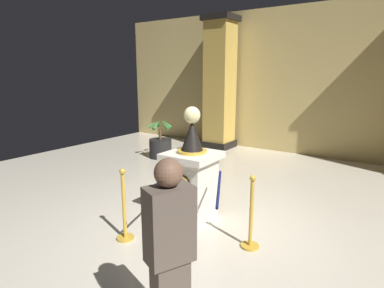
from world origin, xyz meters
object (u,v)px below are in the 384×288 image
bystander_guest (170,254)px  stanchion_far (251,223)px  pedestal_clock (192,176)px  stanchion_near (124,215)px  potted_palm_left (160,146)px

bystander_guest → stanchion_far: bearing=93.8°
bystander_guest → pedestal_clock: bearing=120.4°
stanchion_near → potted_palm_left: bearing=123.5°
stanchion_far → bystander_guest: 1.90m
stanchion_near → stanchion_far: 1.69m
stanchion_near → bystander_guest: (1.62, -1.06, 0.51)m
bystander_guest → stanchion_near: bearing=146.8°
pedestal_clock → bystander_guest: (1.26, -2.15, 0.19)m
stanchion_far → potted_palm_left: 4.89m
stanchion_near → bystander_guest: bearing=-33.2°
potted_palm_left → bystander_guest: size_ratio=0.66×
stanchion_far → bystander_guest: size_ratio=0.61×
stanchion_near → bystander_guest: 2.01m
stanchion_far → bystander_guest: (0.12, -1.83, 0.52)m
potted_palm_left → stanchion_near: bearing=-56.5°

